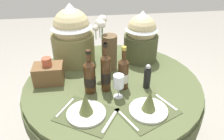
{
  "coord_description": "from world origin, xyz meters",
  "views": [
    {
      "loc": [
        -0.18,
        -1.37,
        1.68
      ],
      "look_at": [
        0.0,
        0.03,
        0.82
      ],
      "focal_mm": 35.39,
      "sensor_mm": 36.0,
      "label": 1
    }
  ],
  "objects_px": {
    "wine_bottle_rear": "(90,76)",
    "gift_tub_back_left": "(72,32)",
    "wine_bottle_right": "(123,73)",
    "wine_glass_right": "(119,82)",
    "place_setting_right": "(149,106)",
    "pepper_mill": "(147,77)",
    "flower_vase": "(108,48)",
    "woven_basket_side_left": "(49,73)",
    "dining_table": "(113,95)",
    "place_setting_left": "(86,109)",
    "gift_tub_back_right": "(141,35)",
    "wine_bottle_left": "(106,73)"
  },
  "relations": [
    {
      "from": "wine_bottle_left",
      "to": "wine_bottle_rear",
      "type": "bearing_deg",
      "value": -176.13
    },
    {
      "from": "dining_table",
      "to": "wine_bottle_right",
      "type": "height_order",
      "value": "wine_bottle_right"
    },
    {
      "from": "place_setting_right",
      "to": "wine_bottle_right",
      "type": "distance_m",
      "value": 0.31
    },
    {
      "from": "place_setting_right",
      "to": "place_setting_left",
      "type": "bearing_deg",
      "value": 176.98
    },
    {
      "from": "place_setting_right",
      "to": "pepper_mill",
      "type": "distance_m",
      "value": 0.27
    },
    {
      "from": "wine_bottle_right",
      "to": "wine_glass_right",
      "type": "relative_size",
      "value": 1.88
    },
    {
      "from": "wine_bottle_right",
      "to": "wine_glass_right",
      "type": "height_order",
      "value": "wine_bottle_right"
    },
    {
      "from": "wine_glass_right",
      "to": "wine_bottle_right",
      "type": "bearing_deg",
      "value": 64.48
    },
    {
      "from": "woven_basket_side_left",
      "to": "gift_tub_back_left",
      "type": "bearing_deg",
      "value": 58.95
    },
    {
      "from": "flower_vase",
      "to": "wine_bottle_left",
      "type": "distance_m",
      "value": 0.3
    },
    {
      "from": "pepper_mill",
      "to": "woven_basket_side_left",
      "type": "height_order",
      "value": "woven_basket_side_left"
    },
    {
      "from": "place_setting_left",
      "to": "place_setting_right",
      "type": "relative_size",
      "value": 1.01
    },
    {
      "from": "gift_tub_back_left",
      "to": "woven_basket_side_left",
      "type": "distance_m",
      "value": 0.4
    },
    {
      "from": "dining_table",
      "to": "place_setting_right",
      "type": "relative_size",
      "value": 3.19
    },
    {
      "from": "dining_table",
      "to": "wine_bottle_rear",
      "type": "xyz_separation_m",
      "value": [
        -0.17,
        -0.1,
        0.25
      ]
    },
    {
      "from": "place_setting_left",
      "to": "woven_basket_side_left",
      "type": "xyz_separation_m",
      "value": [
        -0.26,
        0.4,
        0.03
      ]
    },
    {
      "from": "wine_bottle_rear",
      "to": "wine_glass_right",
      "type": "bearing_deg",
      "value": -24.62
    },
    {
      "from": "place_setting_left",
      "to": "pepper_mill",
      "type": "bearing_deg",
      "value": 28.25
    },
    {
      "from": "wine_glass_right",
      "to": "woven_basket_side_left",
      "type": "distance_m",
      "value": 0.54
    },
    {
      "from": "place_setting_left",
      "to": "dining_table",
      "type": "bearing_deg",
      "value": 58.8
    },
    {
      "from": "wine_bottle_right",
      "to": "gift_tub_back_right",
      "type": "bearing_deg",
      "value": 61.4
    },
    {
      "from": "wine_glass_right",
      "to": "pepper_mill",
      "type": "xyz_separation_m",
      "value": [
        0.22,
        0.08,
        -0.03
      ]
    },
    {
      "from": "flower_vase",
      "to": "gift_tub_back_left",
      "type": "distance_m",
      "value": 0.33
    },
    {
      "from": "wine_bottle_left",
      "to": "woven_basket_side_left",
      "type": "xyz_separation_m",
      "value": [
        -0.41,
        0.15,
        -0.06
      ]
    },
    {
      "from": "wine_bottle_left",
      "to": "woven_basket_side_left",
      "type": "height_order",
      "value": "wine_bottle_left"
    },
    {
      "from": "wine_bottle_right",
      "to": "wine_glass_right",
      "type": "bearing_deg",
      "value": -115.52
    },
    {
      "from": "place_setting_right",
      "to": "woven_basket_side_left",
      "type": "distance_m",
      "value": 0.77
    },
    {
      "from": "place_setting_right",
      "to": "pepper_mill",
      "type": "height_order",
      "value": "pepper_mill"
    },
    {
      "from": "wine_bottle_right",
      "to": "woven_basket_side_left",
      "type": "distance_m",
      "value": 0.55
    },
    {
      "from": "wine_glass_right",
      "to": "place_setting_left",
      "type": "bearing_deg",
      "value": -145.32
    },
    {
      "from": "place_setting_left",
      "to": "wine_glass_right",
      "type": "relative_size",
      "value": 2.48
    },
    {
      "from": "wine_bottle_left",
      "to": "wine_glass_right",
      "type": "relative_size",
      "value": 2.1
    },
    {
      "from": "wine_bottle_rear",
      "to": "wine_glass_right",
      "type": "height_order",
      "value": "wine_bottle_rear"
    },
    {
      "from": "wine_bottle_rear",
      "to": "gift_tub_back_left",
      "type": "height_order",
      "value": "gift_tub_back_left"
    },
    {
      "from": "flower_vase",
      "to": "wine_glass_right",
      "type": "height_order",
      "value": "flower_vase"
    },
    {
      "from": "dining_table",
      "to": "gift_tub_back_right",
      "type": "xyz_separation_m",
      "value": [
        0.29,
        0.32,
        0.36
      ]
    },
    {
      "from": "wine_glass_right",
      "to": "gift_tub_back_right",
      "type": "xyz_separation_m",
      "value": [
        0.27,
        0.51,
        0.11
      ]
    },
    {
      "from": "flower_vase",
      "to": "pepper_mill",
      "type": "relative_size",
      "value": 2.32
    },
    {
      "from": "flower_vase",
      "to": "wine_bottle_left",
      "type": "xyz_separation_m",
      "value": [
        -0.05,
        -0.29,
        -0.05
      ]
    },
    {
      "from": "place_setting_right",
      "to": "gift_tub_back_right",
      "type": "distance_m",
      "value": 0.72
    },
    {
      "from": "place_setting_right",
      "to": "woven_basket_side_left",
      "type": "xyz_separation_m",
      "value": [
        -0.64,
        0.42,
        0.03
      ]
    },
    {
      "from": "place_setting_right",
      "to": "wine_glass_right",
      "type": "distance_m",
      "value": 0.25
    },
    {
      "from": "woven_basket_side_left",
      "to": "gift_tub_back_right",
      "type": "bearing_deg",
      "value": 19.47
    },
    {
      "from": "place_setting_left",
      "to": "gift_tub_back_right",
      "type": "xyz_separation_m",
      "value": [
        0.49,
        0.67,
        0.18
      ]
    },
    {
      "from": "gift_tub_back_left",
      "to": "gift_tub_back_right",
      "type": "bearing_deg",
      "value": -3.39
    },
    {
      "from": "dining_table",
      "to": "wine_bottle_right",
      "type": "xyz_separation_m",
      "value": [
        0.06,
        -0.08,
        0.25
      ]
    },
    {
      "from": "wine_bottle_left",
      "to": "pepper_mill",
      "type": "height_order",
      "value": "wine_bottle_left"
    },
    {
      "from": "place_setting_left",
      "to": "woven_basket_side_left",
      "type": "distance_m",
      "value": 0.48
    },
    {
      "from": "place_setting_right",
      "to": "wine_glass_right",
      "type": "height_order",
      "value": "wine_glass_right"
    },
    {
      "from": "place_setting_left",
      "to": "wine_bottle_right",
      "type": "distance_m",
      "value": 0.38
    }
  ]
}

